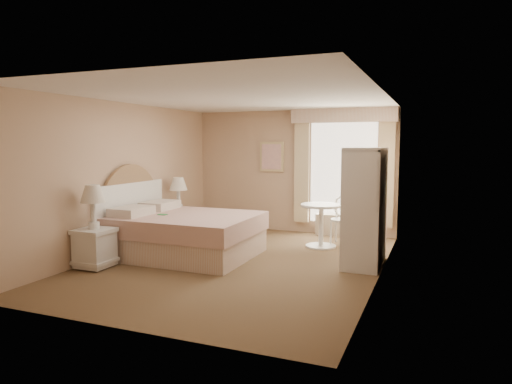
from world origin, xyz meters
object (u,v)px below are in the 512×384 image
at_px(nightstand_near, 94,237).
at_px(nightstand_far, 179,215).
at_px(cafe_chair, 344,216).
at_px(armoire, 365,217).
at_px(round_table, 321,219).
at_px(bed, 179,232).

height_order(nightstand_near, nightstand_far, nightstand_near).
distance_m(nightstand_far, cafe_chair, 3.14).
distance_m(nightstand_far, armoire, 3.73).
relative_size(nightstand_near, nightstand_far, 1.04).
xyz_separation_m(nightstand_near, nightstand_far, (0.00, 2.34, -0.02)).
xyz_separation_m(nightstand_far, armoire, (3.65, -0.69, 0.29)).
bearing_deg(round_table, nightstand_near, -137.02).
height_order(nightstand_near, armoire, armoire).
height_order(round_table, armoire, armoire).
bearing_deg(cafe_chair, round_table, -123.46).
height_order(bed, nightstand_far, bed).
xyz_separation_m(bed, round_table, (2.03, 1.42, 0.13)).
xyz_separation_m(cafe_chair, armoire, (0.58, -1.33, 0.22)).
height_order(cafe_chair, armoire, armoire).
bearing_deg(nightstand_far, cafe_chair, 11.76).
relative_size(nightstand_far, round_table, 1.52).
height_order(nightstand_far, armoire, armoire).
height_order(bed, round_table, bed).
bearing_deg(nightstand_near, armoire, 24.27).
distance_m(nightstand_near, armoire, 4.02).
bearing_deg(nightstand_near, nightstand_far, 90.00).
bearing_deg(round_table, bed, -144.95).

